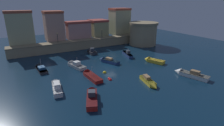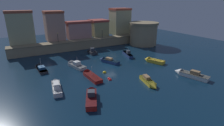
{
  "view_description": "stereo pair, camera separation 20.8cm",
  "coord_description": "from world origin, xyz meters",
  "px_view_note": "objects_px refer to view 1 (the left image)",
  "views": [
    {
      "loc": [
        -19.18,
        -35.03,
        14.54
      ],
      "look_at": [
        0.0,
        -0.85,
        0.85
      ],
      "focal_mm": 28.51,
      "sensor_mm": 36.0,
      "label": 1
    },
    {
      "loc": [
        -19.0,
        -35.14,
        14.54
      ],
      "look_at": [
        0.0,
        -0.85,
        0.85
      ],
      "focal_mm": 28.51,
      "sensor_mm": 36.0,
      "label": 2
    }
  ],
  "objects_px": {
    "moored_boat_0": "(127,53)",
    "moored_boat_6": "(150,82)",
    "quay_lamp_1": "(102,32)",
    "mooring_buoy_1": "(105,73)",
    "moored_boat_2": "(40,68)",
    "moored_boat_9": "(91,52)",
    "moored_boat_8": "(153,60)",
    "moored_boat_3": "(108,61)",
    "moored_boat_4": "(74,65)",
    "mooring_buoy_2": "(110,80)",
    "moored_boat_10": "(92,96)",
    "fortress_tower": "(143,33)",
    "quay_lamp_0": "(57,36)",
    "moored_boat_5": "(90,75)",
    "moored_boat_1": "(189,74)",
    "mooring_buoy_0": "(109,79)",
    "moored_boat_7": "(57,86)"
  },
  "relations": [
    {
      "from": "moored_boat_6",
      "to": "mooring_buoy_2",
      "type": "xyz_separation_m",
      "value": [
        -5.44,
        5.14,
        -0.41
      ]
    },
    {
      "from": "moored_boat_8",
      "to": "moored_boat_9",
      "type": "xyz_separation_m",
      "value": [
        -10.25,
        14.99,
        0.09
      ]
    },
    {
      "from": "quay_lamp_1",
      "to": "mooring_buoy_2",
      "type": "xyz_separation_m",
      "value": [
        -11.12,
        -26.15,
        -4.79
      ]
    },
    {
      "from": "fortress_tower",
      "to": "mooring_buoy_2",
      "type": "xyz_separation_m",
      "value": [
        -24.4,
        -20.79,
        -3.92
      ]
    },
    {
      "from": "quay_lamp_0",
      "to": "quay_lamp_1",
      "type": "xyz_separation_m",
      "value": [
        14.77,
        0.0,
        0.04
      ]
    },
    {
      "from": "moored_boat_1",
      "to": "moored_boat_6",
      "type": "height_order",
      "value": "moored_boat_1"
    },
    {
      "from": "moored_boat_1",
      "to": "mooring_buoy_1",
      "type": "relative_size",
      "value": 9.01
    },
    {
      "from": "fortress_tower",
      "to": "moored_boat_0",
      "type": "bearing_deg",
      "value": -145.69
    },
    {
      "from": "mooring_buoy_0",
      "to": "moored_boat_0",
      "type": "bearing_deg",
      "value": 44.47
    },
    {
      "from": "moored_boat_6",
      "to": "moored_boat_10",
      "type": "distance_m",
      "value": 11.34
    },
    {
      "from": "moored_boat_6",
      "to": "moored_boat_1",
      "type": "bearing_deg",
      "value": 95.98
    },
    {
      "from": "fortress_tower",
      "to": "moored_boat_5",
      "type": "bearing_deg",
      "value": -147.42
    },
    {
      "from": "fortress_tower",
      "to": "mooring_buoy_2",
      "type": "relative_size",
      "value": 15.15
    },
    {
      "from": "moored_boat_8",
      "to": "moored_boat_3",
      "type": "bearing_deg",
      "value": 40.72
    },
    {
      "from": "moored_boat_2",
      "to": "mooring_buoy_2",
      "type": "xyz_separation_m",
      "value": [
        10.96,
        -12.79,
        -0.34
      ]
    },
    {
      "from": "moored_boat_10",
      "to": "moored_boat_8",
      "type": "bearing_deg",
      "value": -42.77
    },
    {
      "from": "moored_boat_4",
      "to": "moored_boat_1",
      "type": "bearing_deg",
      "value": -147.25
    },
    {
      "from": "fortress_tower",
      "to": "mooring_buoy_1",
      "type": "xyz_separation_m",
      "value": [
        -23.7,
        -16.95,
        -3.92
      ]
    },
    {
      "from": "fortress_tower",
      "to": "quay_lamp_1",
      "type": "relative_size",
      "value": 3.34
    },
    {
      "from": "moored_boat_3",
      "to": "moored_boat_6",
      "type": "bearing_deg",
      "value": 159.18
    },
    {
      "from": "moored_boat_4",
      "to": "mooring_buoy_1",
      "type": "bearing_deg",
      "value": -162.73
    },
    {
      "from": "moored_boat_0",
      "to": "mooring_buoy_2",
      "type": "bearing_deg",
      "value": 149.41
    },
    {
      "from": "moored_boat_3",
      "to": "moored_boat_8",
      "type": "bearing_deg",
      "value": -142.75
    },
    {
      "from": "moored_boat_0",
      "to": "moored_boat_1",
      "type": "height_order",
      "value": "moored_boat_0"
    },
    {
      "from": "moored_boat_8",
      "to": "mooring_buoy_1",
      "type": "relative_size",
      "value": 7.07
    },
    {
      "from": "moored_boat_2",
      "to": "moored_boat_9",
      "type": "relative_size",
      "value": 1.52
    },
    {
      "from": "moored_boat_0",
      "to": "moored_boat_8",
      "type": "bearing_deg",
      "value": -149.59
    },
    {
      "from": "mooring_buoy_1",
      "to": "moored_boat_2",
      "type": "bearing_deg",
      "value": 142.5
    },
    {
      "from": "quay_lamp_0",
      "to": "moored_boat_9",
      "type": "distance_m",
      "value": 11.3
    },
    {
      "from": "quay_lamp_1",
      "to": "mooring_buoy_1",
      "type": "height_order",
      "value": "quay_lamp_1"
    },
    {
      "from": "moored_boat_6",
      "to": "mooring_buoy_0",
      "type": "xyz_separation_m",
      "value": [
        -5.39,
        5.73,
        -0.41
      ]
    },
    {
      "from": "moored_boat_4",
      "to": "moored_boat_3",
      "type": "bearing_deg",
      "value": -112.87
    },
    {
      "from": "moored_boat_10",
      "to": "mooring_buoy_1",
      "type": "xyz_separation_m",
      "value": [
        6.59,
        8.57,
        -0.51
      ]
    },
    {
      "from": "moored_boat_9",
      "to": "mooring_buoy_0",
      "type": "bearing_deg",
      "value": 170.0
    },
    {
      "from": "moored_boat_0",
      "to": "mooring_buoy_2",
      "type": "height_order",
      "value": "moored_boat_0"
    },
    {
      "from": "moored_boat_5",
      "to": "fortress_tower",
      "type": "bearing_deg",
      "value": -60.84
    },
    {
      "from": "fortress_tower",
      "to": "moored_boat_3",
      "type": "xyz_separation_m",
      "value": [
        -19.86,
        -11.13,
        -3.47
      ]
    },
    {
      "from": "moored_boat_0",
      "to": "moored_boat_6",
      "type": "xyz_separation_m",
      "value": [
        -6.62,
        -17.51,
        -0.13
      ]
    },
    {
      "from": "moored_boat_2",
      "to": "mooring_buoy_1",
      "type": "bearing_deg",
      "value": -131.36
    },
    {
      "from": "moored_boat_4",
      "to": "fortress_tower",
      "type": "bearing_deg",
      "value": -85.14
    },
    {
      "from": "moored_boat_7",
      "to": "quay_lamp_1",
      "type": "bearing_deg",
      "value": -32.29
    },
    {
      "from": "moored_boat_5",
      "to": "moored_boat_9",
      "type": "height_order",
      "value": "moored_boat_5"
    },
    {
      "from": "moored_boat_0",
      "to": "moored_boat_1",
      "type": "relative_size",
      "value": 1.0
    },
    {
      "from": "mooring_buoy_2",
      "to": "mooring_buoy_1",
      "type": "bearing_deg",
      "value": 79.66
    },
    {
      "from": "quay_lamp_1",
      "to": "moored_boat_1",
      "type": "height_order",
      "value": "quay_lamp_1"
    },
    {
      "from": "moored_boat_0",
      "to": "moored_boat_5",
      "type": "height_order",
      "value": "moored_boat_5"
    },
    {
      "from": "moored_boat_2",
      "to": "moored_boat_5",
      "type": "distance_m",
      "value": 12.43
    },
    {
      "from": "quay_lamp_0",
      "to": "moored_boat_3",
      "type": "xyz_separation_m",
      "value": [
        8.19,
        -16.48,
        -4.3
      ]
    },
    {
      "from": "moored_boat_10",
      "to": "mooring_buoy_1",
      "type": "bearing_deg",
      "value": -14.15
    },
    {
      "from": "moored_boat_1",
      "to": "moored_boat_10",
      "type": "relative_size",
      "value": 1.05
    }
  ]
}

